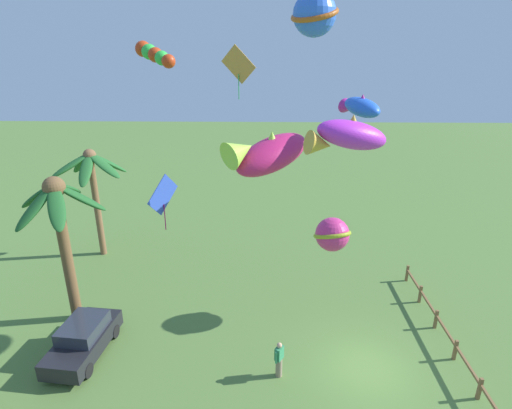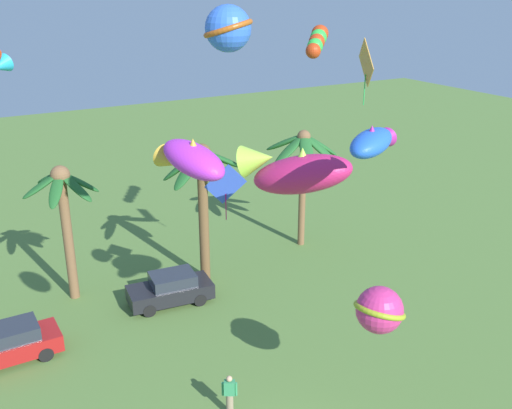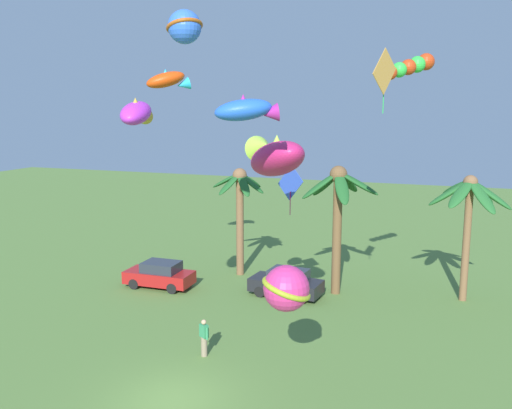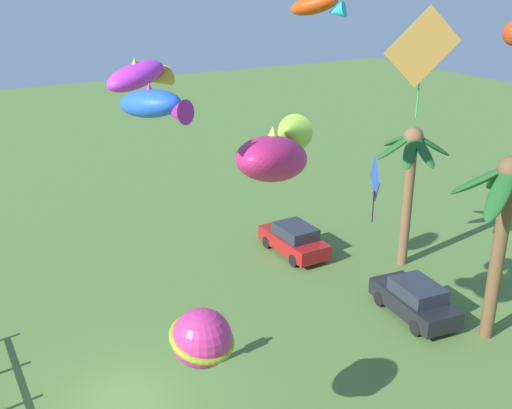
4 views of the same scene
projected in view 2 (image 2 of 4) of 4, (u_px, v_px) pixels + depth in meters
palm_tree_0 at (202, 181)px, 28.25m from camera, size 4.20×4.12×7.14m
palm_tree_1 at (64, 203)px, 26.67m from camera, size 3.49×3.34×6.62m
palm_tree_2 at (304, 156)px, 32.25m from camera, size 4.27×4.18×6.77m
parked_car_0 at (171, 289)px, 27.56m from camera, size 4.06×2.10×1.51m
parked_car_1 at (10, 344)px, 23.36m from camera, size 3.93×1.80×1.51m
spectator_0 at (230, 395)px, 20.36m from camera, size 0.48×0.39×1.59m
kite_ball_0 at (228, 28)px, 15.33m from camera, size 1.88×1.88×1.23m
kite_ball_1 at (379, 310)px, 19.09m from camera, size 2.18×2.21×1.57m
kite_tube_2 at (317, 41)px, 24.54m from camera, size 2.05×2.17×1.21m
kite_diamond_3 at (366, 63)px, 21.18m from camera, size 0.66×1.62×2.40m
kite_fish_4 at (295, 171)px, 19.44m from camera, size 3.68×3.98×2.04m
kite_fish_5 at (373, 142)px, 16.07m from camera, size 2.22×1.64×0.93m
kite_diamond_6 at (226, 185)px, 23.09m from camera, size 1.46×0.90×2.36m
kite_fish_8 at (190, 159)px, 14.98m from camera, size 1.64×2.57×1.19m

